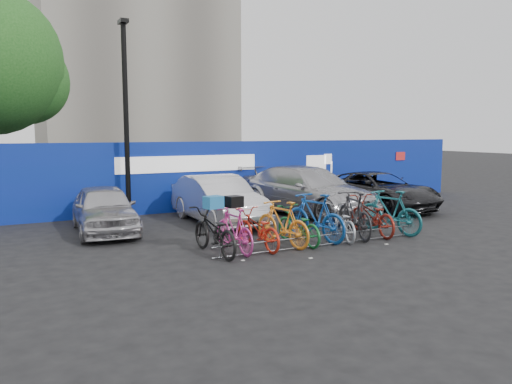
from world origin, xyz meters
TOP-DOWN VIEW (x-y plane):
  - ground at (0.00, 0.00)m, footprint 100.00×100.00m
  - hoarding at (0.01, 6.00)m, footprint 22.00×0.18m
  - lamppost at (-3.20, 5.40)m, footprint 0.25×0.50m
  - bike_rack at (-0.00, -0.60)m, footprint 5.60×0.03m
  - car_0 at (-4.28, 3.55)m, footprint 1.74×3.90m
  - car_1 at (-0.98, 3.42)m, footprint 1.60×4.36m
  - car_2 at (2.32, 3.57)m, footprint 3.38×5.82m
  - car_3 at (5.14, 3.40)m, footprint 2.70×4.95m
  - bike_0 at (-2.56, -0.14)m, footprint 0.85×2.05m
  - bike_1 at (-2.06, -0.14)m, footprint 0.60×1.77m
  - bike_2 at (-1.44, -0.10)m, footprint 0.78×1.83m
  - bike_3 at (-0.76, -0.09)m, footprint 0.89×1.92m
  - bike_4 at (-0.33, -0.11)m, footprint 0.70×1.79m
  - bike_5 at (0.27, 0.04)m, footprint 0.97×2.10m
  - bike_6 at (0.93, -0.14)m, footprint 1.00×1.82m
  - bike_7 at (1.40, -0.08)m, footprint 1.04×2.10m
  - bike_8 at (2.01, -0.03)m, footprint 0.88×2.03m
  - bike_9 at (2.56, -0.12)m, footprint 1.00×2.06m
  - cargo_crate at (-2.56, -0.14)m, footprint 0.44×0.37m
  - cargo_topcase at (-2.06, -0.14)m, footprint 0.39×0.36m

SIDE VIEW (x-z plane):
  - ground at x=0.00m, z-range 0.00..0.00m
  - bike_rack at x=0.00m, z-range 0.01..0.31m
  - bike_6 at x=0.93m, z-range 0.00..0.91m
  - bike_4 at x=-0.33m, z-range 0.00..0.92m
  - bike_2 at x=-1.44m, z-range 0.00..0.94m
  - bike_8 at x=2.01m, z-range 0.00..1.04m
  - bike_1 at x=-2.06m, z-range 0.00..1.05m
  - bike_0 at x=-2.56m, z-range 0.00..1.05m
  - bike_3 at x=-0.76m, z-range 0.00..1.11m
  - bike_9 at x=2.56m, z-range 0.00..1.19m
  - bike_7 at x=1.40m, z-range 0.00..1.22m
  - bike_5 at x=0.27m, z-range 0.00..1.22m
  - car_0 at x=-4.28m, z-range 0.00..1.30m
  - car_3 at x=5.14m, z-range 0.00..1.32m
  - car_1 at x=-0.98m, z-range 0.00..1.42m
  - car_2 at x=2.32m, z-range 0.00..1.58m
  - cargo_topcase at x=-2.06m, z-range 1.05..1.30m
  - cargo_crate at x=-2.56m, z-range 1.05..1.33m
  - hoarding at x=0.01m, z-range 0.00..2.40m
  - lamppost at x=-3.20m, z-range 0.22..6.33m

